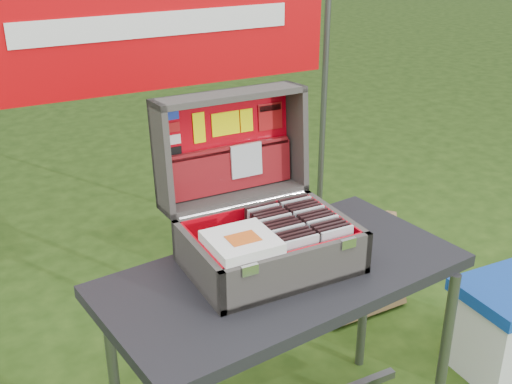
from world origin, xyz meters
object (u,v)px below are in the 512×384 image
suitcase (261,187)px  cardboard_box (362,268)px  cooler (511,326)px  table (281,362)px

suitcase → cardboard_box: (0.77, 0.45, -0.73)m
suitcase → cooler: size_ratio=1.18×
table → cardboard_box: (0.74, 0.55, -0.13)m
table → suitcase: suitcase is taller
table → cardboard_box: 0.93m
table → cooler: bearing=-10.8°
cooler → suitcase: bearing=172.3°
table → suitcase: size_ratio=2.17×
table → cooler: size_ratio=2.57×
cooler → cardboard_box: bearing=116.9°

